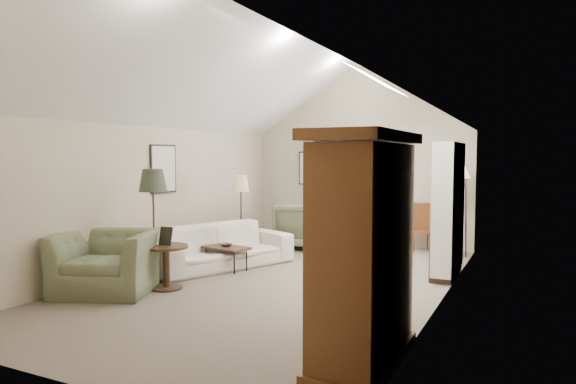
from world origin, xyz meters
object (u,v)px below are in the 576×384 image
at_px(armoire, 364,249).
at_px(sofa, 221,246).
at_px(coffee_table, 226,258).
at_px(armchair_near, 107,262).
at_px(armchair_far, 301,225).
at_px(side_table, 166,267).
at_px(side_chair, 421,227).

relative_size(armoire, sofa, 0.84).
bearing_deg(coffee_table, armchair_near, -111.03).
height_order(armoire, armchair_far, armoire).
relative_size(armchair_far, side_table, 1.66).
relative_size(sofa, armchair_far, 2.41).
relative_size(armoire, coffee_table, 2.72).
distance_m(sofa, side_table, 1.60).
relative_size(armchair_near, coffee_table, 1.68).
bearing_deg(armchair_near, side_chair, 34.21).
distance_m(armoire, armchair_near, 4.26).
height_order(armchair_far, coffee_table, armchair_far).
height_order(armoire, coffee_table, armoire).
bearing_deg(side_chair, side_table, -140.03).
xyz_separation_m(armoire, armchair_far, (-3.12, 5.35, -0.61)).
height_order(armoire, armchair_near, armoire).
height_order(armchair_far, side_table, armchair_far).
height_order(coffee_table, side_table, side_table).
height_order(sofa, armchair_far, armchair_far).
distance_m(sofa, armchair_far, 2.47).
relative_size(armoire, side_chair, 2.20).
bearing_deg(armoire, armchair_far, 120.29).
distance_m(armchair_near, side_chair, 6.32).
bearing_deg(coffee_table, armoire, -39.60).
relative_size(sofa, coffee_table, 3.23).
bearing_deg(side_chair, armoire, -103.23).
distance_m(armoire, coffee_table, 4.46).
bearing_deg(armchair_near, armchair_far, 54.57).
bearing_deg(side_chair, sofa, -152.04).
relative_size(armchair_near, side_chair, 1.36).
bearing_deg(side_table, coffee_table, 85.61).
height_order(side_table, side_chair, side_chair).
bearing_deg(coffee_table, sofa, 146.48).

